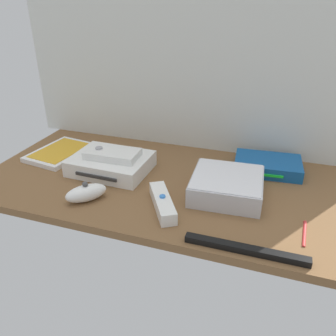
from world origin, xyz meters
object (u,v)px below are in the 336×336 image
remote_wand (163,203)px  sensor_bar (246,249)px  remote_nunchuk (86,193)px  game_case (60,152)px  stylus_pen (305,232)px  remote_classic_pad (112,154)px  mini_computer (227,185)px  game_console (111,164)px  network_router (268,165)px

remote_wand → sensor_bar: bearing=-55.5°
remote_nunchuk → sensor_bar: remote_nunchuk is taller
game_case → stylus_pen: (71.02, -17.25, -0.41)cm
sensor_bar → stylus_pen: (10.98, 9.70, -0.35)cm
remote_classic_pad → remote_wand: bearing=-35.9°
mini_computer → remote_wand: 16.84cm
mini_computer → stylus_pen: (18.27, -10.20, -2.29)cm
remote_nunchuk → remote_classic_pad: size_ratio=0.71×
mini_computer → remote_nunchuk: bearing=-157.2°
remote_nunchuk → stylus_pen: bearing=46.0°
mini_computer → remote_nunchuk: mini_computer is taller
remote_wand → remote_nunchuk: 18.72cm
stylus_pen → game_case: bearing=166.3°
sensor_bar → stylus_pen: sensor_bar is taller
remote_wand → game_case: bearing=125.0°
sensor_bar → game_console: bearing=150.5°
stylus_pen → remote_wand: bearing=-179.1°
remote_wand → remote_nunchuk: size_ratio=1.41×
network_router → stylus_pen: 28.39cm
game_console → remote_classic_pad: bearing=-9.8°
game_case → remote_wand: 43.55cm
mini_computer → remote_classic_pad: 32.31cm
stylus_pen → sensor_bar: bearing=-138.5°
mini_computer → remote_nunchuk: 34.19cm
remote_wand → network_router: bearing=20.5°
sensor_bar → stylus_pen: size_ratio=2.67×
game_case → remote_classic_pad: size_ratio=1.42×
game_case → remote_wand: remote_wand is taller
remote_wand → remote_nunchuk: remote_nunchuk is taller
game_console → remote_classic_pad: remote_classic_pad is taller
game_console → network_router: bearing=20.1°
game_console → sensor_bar: (40.19, -22.41, -1.50)cm
mini_computer → remote_nunchuk: (-31.51, -13.27, -0.60)cm
remote_nunchuk → network_router: bearing=79.0°
mini_computer → remote_classic_pad: size_ratio=1.23×
remote_nunchuk → mini_computer: bearing=65.4°
network_router → remote_nunchuk: bearing=-147.8°
remote_classic_pad → stylus_pen: bearing=-15.6°
network_router → sensor_bar: bearing=-96.5°
game_console → stylus_pen: bearing=-12.4°
game_console → stylus_pen: (51.16, -12.71, -1.85)cm
mini_computer → game_case: 53.25cm
remote_classic_pad → game_case: bearing=165.5°
game_console → game_case: game_console is taller
game_console → sensor_bar: game_console is taller
mini_computer → game_case: bearing=172.4°
network_router → stylus_pen: (9.60, -26.69, -1.35)cm
network_router → stylus_pen: bearing=-74.6°
game_case → game_console: bearing=-4.9°
mini_computer → network_router: mini_computer is taller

